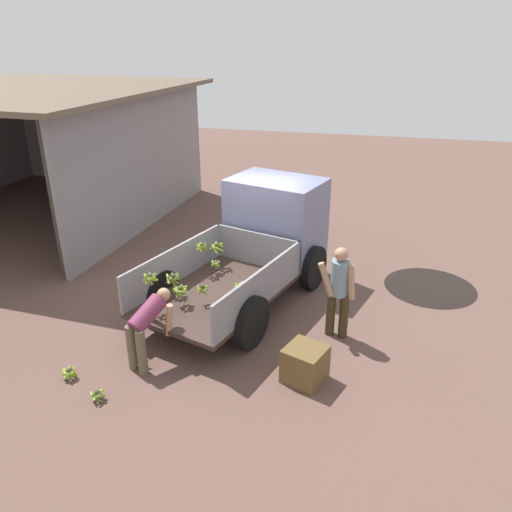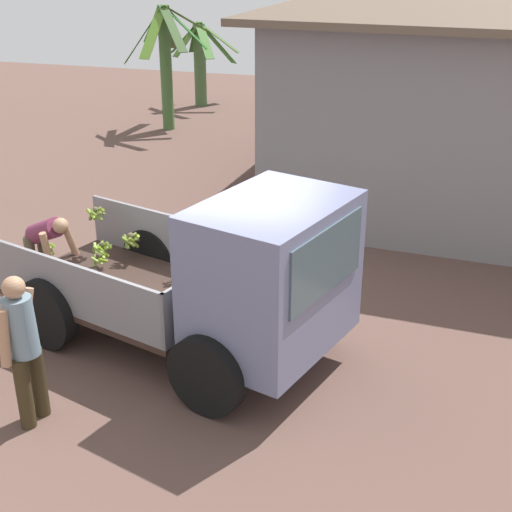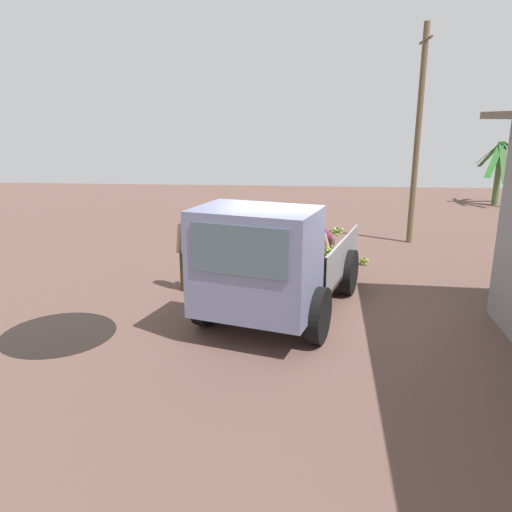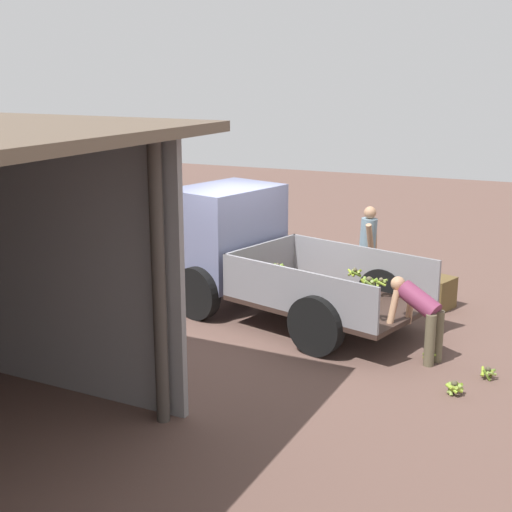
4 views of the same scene
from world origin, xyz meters
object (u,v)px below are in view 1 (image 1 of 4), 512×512
Objects in this scene: banana_bunch_on_ground_0 at (97,395)px; banana_bunch_on_ground_2 at (69,373)px; banana_bunch_on_ground_1 at (142,363)px; person_worker_loading at (147,324)px; cargo_truck at (265,233)px; person_foreground_visitor at (339,288)px; wooden_crate_0 at (305,364)px.

banana_bunch_on_ground_2 reaches higher than banana_bunch_on_ground_0.
banana_bunch_on_ground_0 is 1.12× the size of banana_bunch_on_ground_1.
banana_bunch_on_ground_2 is (-0.68, 1.02, -0.62)m from person_worker_loading.
cargo_truck reaches higher than banana_bunch_on_ground_2.
banana_bunch_on_ground_0 is 0.76m from banana_bunch_on_ground_2.
banana_bunch_on_ground_2 is at bearing 63.05° from banana_bunch_on_ground_0.
person_foreground_visitor is 3.20m from person_worker_loading.
banana_bunch_on_ground_1 is (-0.18, 0.05, -0.62)m from person_worker_loading.
banana_bunch_on_ground_1 is (-1.71, 2.86, -0.83)m from person_foreground_visitor.
cargo_truck is 3.99× the size of person_worker_loading.
cargo_truck is at bearing -18.74° from banana_bunch_on_ground_0.
banana_bunch_on_ground_2 is at bearing 117.34° from banana_bunch_on_ground_1.
person_worker_loading is 5.15× the size of banana_bunch_on_ground_0.
banana_bunch_on_ground_2 is 0.42× the size of wooden_crate_0.
cargo_truck reaches higher than wooden_crate_0.
cargo_truck is 4.60m from banana_bunch_on_ground_2.
banana_bunch_on_ground_1 is at bearing 98.41° from wooden_crate_0.
person_worker_loading is 5.79× the size of banana_bunch_on_ground_1.
person_foreground_visitor is 3.43m from banana_bunch_on_ground_1.
banana_bunch_on_ground_0 is at bearing 113.46° from wooden_crate_0.
banana_bunch_on_ground_2 is (-3.95, 2.14, -1.00)m from cargo_truck.
banana_bunch_on_ground_0 is at bearing 161.20° from banana_bunch_on_ground_1.
banana_bunch_on_ground_2 is (-2.21, 3.82, -0.83)m from person_foreground_visitor.
cargo_truck is 8.20× the size of wooden_crate_0.
cargo_truck is at bearing -28.43° from banana_bunch_on_ground_2.
wooden_crate_0 is at bearing -75.95° from banana_bunch_on_ground_2.
person_worker_loading is at bearing 94.41° from wooden_crate_0.
banana_bunch_on_ground_2 is at bearing 144.96° from person_worker_loading.
banana_bunch_on_ground_0 is at bearing -177.18° from person_worker_loading.
person_foreground_visitor is at bearing -14.08° from wooden_crate_0.
wooden_crate_0 reaches higher than banana_bunch_on_ground_2.
banana_bunch_on_ground_1 is 0.36× the size of wooden_crate_0.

